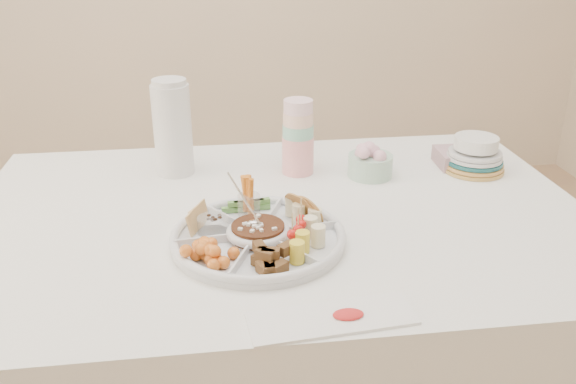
{
  "coord_description": "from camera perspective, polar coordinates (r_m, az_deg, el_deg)",
  "views": [
    {
      "loc": [
        -0.16,
        -1.33,
        1.41
      ],
      "look_at": [
        0.01,
        -0.05,
        0.83
      ],
      "focal_mm": 38.0,
      "sensor_mm": 36.0,
      "label": 1
    }
  ],
  "objects": [
    {
      "name": "thermos",
      "position": [
        1.71,
        -10.77,
        6.05
      ],
      "size": [
        0.11,
        0.11,
        0.27
      ],
      "primitive_type": "cylinder",
      "rotation": [
        0.0,
        0.0,
        0.07
      ],
      "color": "silver",
      "rests_on": "dining_table"
    },
    {
      "name": "carrot_cucumber",
      "position": [
        1.44,
        -3.92,
        -0.17
      ],
      "size": [
        0.11,
        0.11,
        0.09
      ],
      "primitive_type": null,
      "rotation": [
        0.0,
        0.0,
        0.12
      ],
      "color": "orange",
      "rests_on": "party_tray"
    },
    {
      "name": "plate_stack",
      "position": [
        1.8,
        17.1,
        3.56
      ],
      "size": [
        0.18,
        0.18,
        0.11
      ],
      "primitive_type": "cylinder",
      "rotation": [
        0.0,
        0.0,
        0.03
      ],
      "color": "#F2EC3D",
      "rests_on": "dining_table"
    },
    {
      "name": "dining_table",
      "position": [
        1.69,
        -0.63,
        -13.5
      ],
      "size": [
        1.52,
        1.02,
        0.76
      ],
      "primitive_type": "cube",
      "color": "white",
      "rests_on": "floor"
    },
    {
      "name": "banana_tomato",
      "position": [
        1.29,
        2.64,
        -3.3
      ],
      "size": [
        0.11,
        0.11,
        0.08
      ],
      "primitive_type": null,
      "rotation": [
        0.0,
        0.0,
        0.12
      ],
      "color": "#E2C77F",
      "rests_on": "party_tray"
    },
    {
      "name": "granola_chunks",
      "position": [
        1.22,
        -1.58,
        -6.22
      ],
      "size": [
        0.11,
        0.11,
        0.04
      ],
      "primitive_type": null,
      "rotation": [
        0.0,
        0.0,
        0.12
      ],
      "color": "#3B2C19",
      "rests_on": "party_tray"
    },
    {
      "name": "tortillas",
      "position": [
        1.41,
        1.1,
        -1.49
      ],
      "size": [
        0.12,
        0.12,
        0.06
      ],
      "primitive_type": null,
      "rotation": [
        0.0,
        0.0,
        0.12
      ],
      "color": "brown",
      "rests_on": "party_tray"
    },
    {
      "name": "napkin_stack",
      "position": [
        1.84,
        15.86,
        3.09
      ],
      "size": [
        0.14,
        0.12,
        0.05
      ],
      "primitive_type": "cube",
      "rotation": [
        0.0,
        0.0,
        -0.04
      ],
      "color": "#B18A92",
      "rests_on": "dining_table"
    },
    {
      "name": "flower_bowl",
      "position": [
        1.7,
        7.72,
        2.95
      ],
      "size": [
        0.12,
        0.12,
        0.09
      ],
      "primitive_type": "cylinder",
      "rotation": [
        0.0,
        0.0,
        0.01
      ],
      "color": "#97B5A0",
      "rests_on": "dining_table"
    },
    {
      "name": "cherries",
      "position": [
        1.26,
        -7.25,
        -5.37
      ],
      "size": [
        0.13,
        0.13,
        0.05
      ],
      "primitive_type": null,
      "rotation": [
        0.0,
        0.0,
        0.12
      ],
      "color": "orange",
      "rests_on": "party_tray"
    },
    {
      "name": "cup_stack",
      "position": [
        1.69,
        0.94,
        5.72
      ],
      "size": [
        0.1,
        0.1,
        0.24
      ],
      "primitive_type": "cylinder",
      "rotation": [
        0.0,
        0.0,
        -0.15
      ],
      "color": "white",
      "rests_on": "dining_table"
    },
    {
      "name": "party_tray",
      "position": [
        1.34,
        -2.82,
        -4.0
      ],
      "size": [
        0.42,
        0.42,
        0.04
      ],
      "primitive_type": "cylinder",
      "rotation": [
        0.0,
        0.0,
        0.12
      ],
      "color": "white",
      "rests_on": "dining_table"
    },
    {
      "name": "bean_dip",
      "position": [
        1.34,
        -2.83,
        -3.72
      ],
      "size": [
        0.13,
        0.13,
        0.04
      ],
      "primitive_type": "cylinder",
      "rotation": [
        0.0,
        0.0,
        0.12
      ],
      "color": "#502B1F",
      "rests_on": "party_tray"
    },
    {
      "name": "pita_raisins",
      "position": [
        1.37,
        -8.0,
        -2.49
      ],
      "size": [
        0.11,
        0.11,
        0.05
      ],
      "primitive_type": null,
      "rotation": [
        0.0,
        0.0,
        0.12
      ],
      "color": "#E8C181",
      "rests_on": "party_tray"
    },
    {
      "name": "placemat",
      "position": [
        1.11,
        4.11,
        -11.73
      ],
      "size": [
        0.31,
        0.13,
        0.01
      ],
      "primitive_type": "cube",
      "rotation": [
        0.0,
        0.0,
        0.09
      ],
      "color": "white",
      "rests_on": "dining_table"
    }
  ]
}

